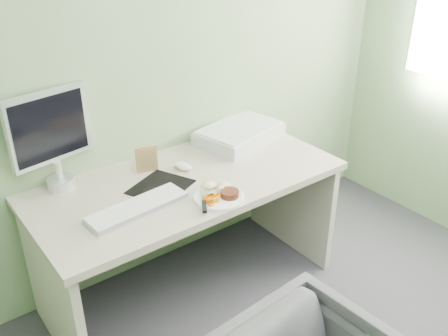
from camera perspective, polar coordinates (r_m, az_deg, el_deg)
wall_back at (r=2.64m, az=-9.30°, el=13.88°), size 3.50×0.00×3.50m
desk at (r=2.65m, az=-4.08°, el=-4.67°), size 1.60×0.75×0.73m
plate at (r=2.38m, az=-0.62°, el=-3.37°), size 0.24×0.24×0.01m
steak at (r=2.37m, az=0.64°, el=-2.94°), size 0.10×0.10×0.03m
potato_pile at (r=2.41m, az=-0.78°, el=-1.92°), size 0.14×0.12×0.06m
carrot_heap at (r=2.33m, az=-1.29°, el=-3.43°), size 0.08×0.07×0.04m
steak_knife at (r=2.31m, az=-2.31°, el=-3.97°), size 0.14×0.21×0.02m
mousepad at (r=2.50m, az=-7.24°, el=-2.15°), size 0.36×0.34×0.00m
keyboard at (r=2.32m, az=-9.86°, el=-4.43°), size 0.49×0.18×0.02m
computer_mouse at (r=2.64m, az=-4.70°, el=0.19°), size 0.08×0.12×0.04m
photo_frame at (r=2.62m, az=-8.84°, el=1.00°), size 0.11×0.04×0.14m
eyedrop_bottle at (r=2.75m, az=-7.91°, el=1.37°), size 0.02×0.02×0.06m
scanner at (r=2.97m, az=1.77°, el=3.90°), size 0.55×0.43×0.08m
monitor at (r=2.49m, az=-19.14°, el=3.56°), size 0.41×0.14×0.50m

